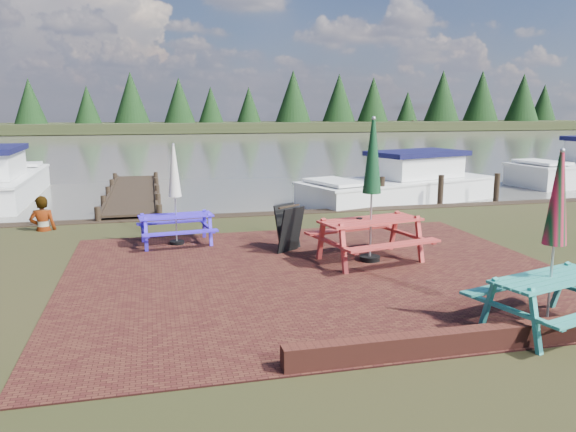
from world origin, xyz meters
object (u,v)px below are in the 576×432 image
(picnic_table_blue, at_px, (176,210))
(jetty, at_px, (133,193))
(chalkboard, at_px, (289,228))
(person, at_px, (41,197))
(picnic_table_red, at_px, (371,213))
(boat_near, at_px, (402,186))
(picnic_table_teal, at_px, (552,269))

(picnic_table_blue, relative_size, jetty, 0.24)
(chalkboard, xyz_separation_m, person, (-5.41, 3.38, 0.35))
(picnic_table_red, height_order, boat_near, picnic_table_red)
(picnic_table_teal, bearing_deg, boat_near, 58.74)
(picnic_table_teal, height_order, picnic_table_blue, picnic_table_teal)
(picnic_table_red, bearing_deg, jetty, 103.94)
(chalkboard, bearing_deg, picnic_table_blue, 120.40)
(boat_near, xyz_separation_m, person, (-10.90, -2.91, 0.49))
(picnic_table_teal, relative_size, picnic_table_red, 0.88)
(picnic_table_blue, distance_m, jetty, 7.50)
(picnic_table_red, xyz_separation_m, jetty, (-4.75, 9.69, -0.86))
(picnic_table_red, xyz_separation_m, picnic_table_blue, (-3.63, 2.30, -0.20))
(picnic_table_blue, height_order, person, picnic_table_blue)
(chalkboard, relative_size, person, 0.57)
(picnic_table_red, height_order, person, picnic_table_red)
(picnic_table_red, bearing_deg, picnic_table_blue, 135.42)
(picnic_table_red, distance_m, picnic_table_blue, 4.31)
(boat_near, bearing_deg, chalkboard, 121.59)
(picnic_table_blue, bearing_deg, picnic_table_teal, -58.50)
(picnic_table_teal, bearing_deg, person, 117.23)
(picnic_table_red, height_order, picnic_table_blue, picnic_table_red)
(picnic_table_red, height_order, chalkboard, picnic_table_red)
(chalkboard, xyz_separation_m, boat_near, (5.49, 6.30, -0.13))
(boat_near, height_order, person, person)
(chalkboard, bearing_deg, person, 115.05)
(picnic_table_blue, relative_size, person, 1.29)
(picnic_table_red, relative_size, person, 1.63)
(boat_near, bearing_deg, jetty, 58.60)
(picnic_table_teal, height_order, boat_near, picnic_table_teal)
(picnic_table_red, bearing_deg, person, 133.92)
(boat_near, bearing_deg, picnic_table_teal, 147.40)
(picnic_table_teal, xyz_separation_m, picnic_table_red, (-1.06, 3.79, 0.12))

